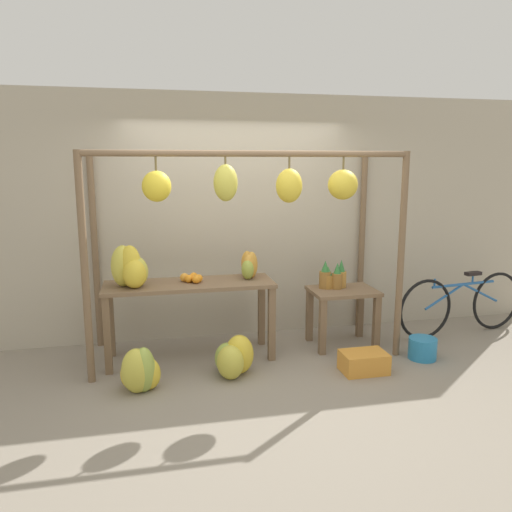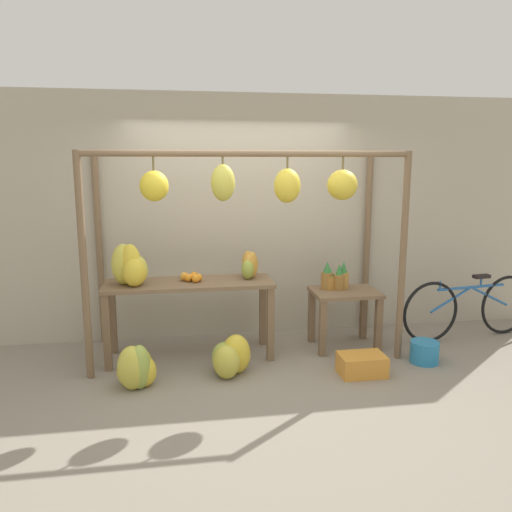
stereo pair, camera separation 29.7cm
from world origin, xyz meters
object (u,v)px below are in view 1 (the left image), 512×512
at_px(orange_pile, 192,278).
at_px(parked_bicycle, 462,304).
at_px(pineapple_cluster, 332,277).
at_px(fruit_crate_white, 364,362).
at_px(blue_bucket, 422,348).
at_px(papaya_pile, 249,266).
at_px(banana_pile_on_table, 131,269).
at_px(banana_pile_ground_right, 233,358).
at_px(banana_pile_ground_left, 141,371).

bearing_deg(orange_pile, parked_bicycle, 0.74).
relative_size(pineapple_cluster, fruit_crate_white, 0.72).
distance_m(blue_bucket, papaya_pile, 2.02).
bearing_deg(pineapple_cluster, banana_pile_on_table, -176.11).
height_order(blue_bucket, papaya_pile, papaya_pile).
xyz_separation_m(fruit_crate_white, blue_bucket, (0.74, 0.18, 0.01)).
distance_m(orange_pile, papaya_pile, 0.62).
relative_size(banana_pile_on_table, blue_bucket, 1.55).
relative_size(banana_pile_ground_right, blue_bucket, 1.62).
distance_m(pineapple_cluster, parked_bicycle, 1.69).
relative_size(banana_pile_ground_left, parked_bicycle, 0.24).
xyz_separation_m(banana_pile_ground_right, blue_bucket, (2.01, -0.02, -0.06)).
relative_size(banana_pile_on_table, fruit_crate_white, 1.02).
bearing_deg(blue_bucket, banana_pile_ground_right, 179.52).
height_order(banana_pile_on_table, pineapple_cluster, banana_pile_on_table).
relative_size(pineapple_cluster, papaya_pile, 0.98).
distance_m(orange_pile, blue_bucket, 2.52).
xyz_separation_m(banana_pile_on_table, blue_bucket, (2.95, -0.49, -0.88)).
distance_m(pineapple_cluster, papaya_pile, 0.97).
distance_m(banana_pile_ground_right, blue_bucket, 2.01).
height_order(pineapple_cluster, banana_pile_ground_right, pineapple_cluster).
bearing_deg(orange_pile, blue_bucket, -13.60).
distance_m(orange_pile, parked_bicycle, 3.24).
height_order(banana_pile_ground_left, banana_pile_ground_right, banana_pile_ground_left).
bearing_deg(banana_pile_ground_right, orange_pile, 120.98).
bearing_deg(banana_pile_ground_left, parked_bicycle, 11.00).
bearing_deg(papaya_pile, banana_pile_ground_left, -147.18).
xyz_separation_m(banana_pile_on_table, banana_pile_ground_right, (0.94, -0.48, -0.82)).
bearing_deg(parked_bicycle, pineapple_cluster, 178.83).
bearing_deg(banana_pile_ground_left, papaya_pile, 32.82).
bearing_deg(banana_pile_ground_left, orange_pile, 51.74).
relative_size(banana_pile_on_table, parked_bicycle, 0.26).
bearing_deg(pineapple_cluster, papaya_pile, -178.86).
bearing_deg(fruit_crate_white, parked_bicycle, 26.15).
relative_size(parked_bicycle, papaya_pile, 5.42).
relative_size(orange_pile, banana_pile_ground_right, 0.49).
relative_size(orange_pile, pineapple_cluster, 0.72).
bearing_deg(parked_bicycle, fruit_crate_white, -153.85).
bearing_deg(blue_bucket, banana_pile_ground_left, -177.60).
distance_m(pineapple_cluster, fruit_crate_white, 1.06).
distance_m(banana_pile_ground_left, parked_bicycle, 3.82).
bearing_deg(fruit_crate_white, orange_pile, 154.93).
height_order(banana_pile_on_table, orange_pile, banana_pile_on_table).
xyz_separation_m(pineapple_cluster, parked_bicycle, (1.64, -0.03, -0.40)).
bearing_deg(banana_pile_ground_right, banana_pile_ground_left, -171.03).
bearing_deg(banana_pile_on_table, pineapple_cluster, 3.89).
bearing_deg(blue_bucket, pineapple_cluster, 140.53).
bearing_deg(parked_bicycle, papaya_pile, 179.68).
distance_m(banana_pile_ground_right, fruit_crate_white, 1.29).
relative_size(pineapple_cluster, banana_pile_ground_right, 0.68).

